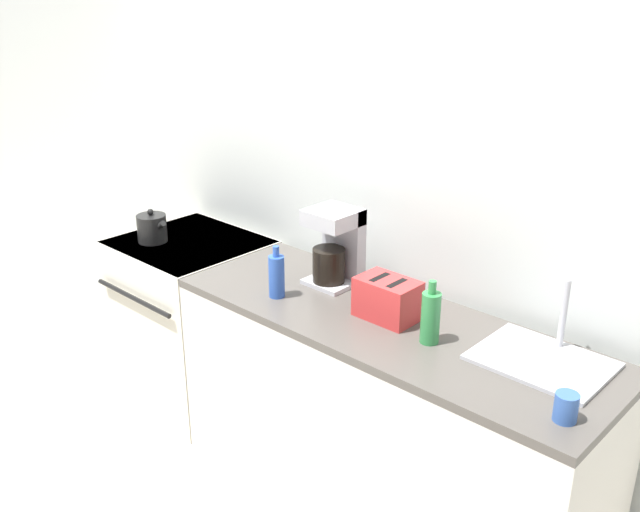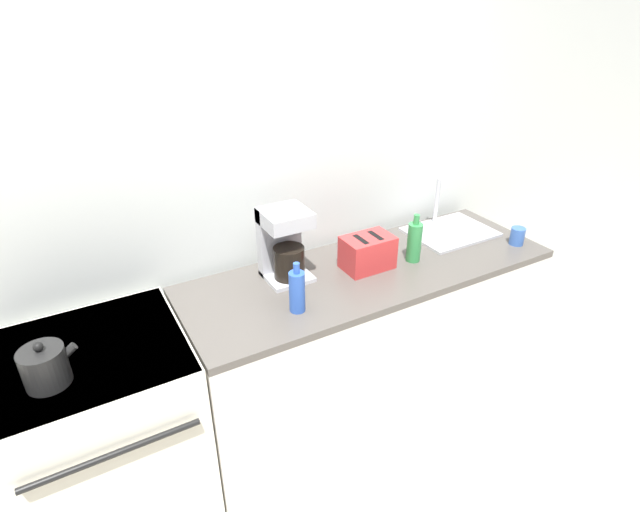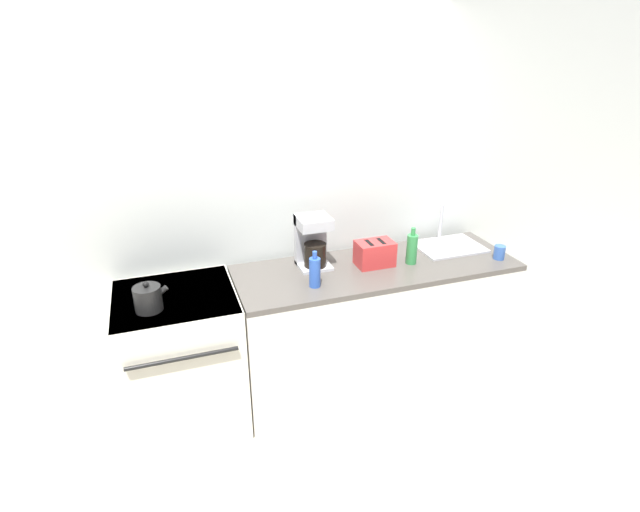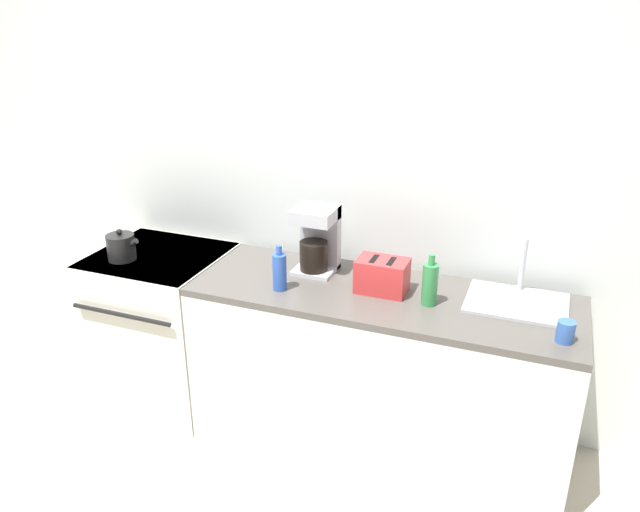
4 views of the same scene
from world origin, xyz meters
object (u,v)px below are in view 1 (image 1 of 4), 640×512
(toaster, at_px, (387,299))
(coffee_maker, at_px, (336,245))
(bottle_green, at_px, (430,317))
(cup_blue, at_px, (566,407))
(bottle_blue, at_px, (277,276))
(stove, at_px, (194,318))
(kettle, at_px, (152,228))

(toaster, distance_m, coffee_maker, 0.42)
(bottle_green, relative_size, cup_blue, 2.66)
(coffee_maker, xyz_separation_m, bottle_blue, (-0.08, -0.29, -0.08))
(toaster, bearing_deg, stove, -179.55)
(kettle, distance_m, bottle_blue, 0.96)
(toaster, xyz_separation_m, cup_blue, (0.84, -0.19, -0.04))
(stove, distance_m, cup_blue, 2.19)
(stove, xyz_separation_m, coffee_maker, (0.90, 0.13, 0.62))
(coffee_maker, bearing_deg, bottle_green, -15.77)
(bottle_blue, distance_m, cup_blue, 1.31)
(toaster, xyz_separation_m, bottle_green, (0.24, -0.05, 0.02))
(kettle, bearing_deg, bottle_green, 2.66)
(coffee_maker, distance_m, bottle_green, 0.66)
(kettle, relative_size, coffee_maker, 0.55)
(bottle_green, distance_m, cup_blue, 0.62)
(stove, bearing_deg, toaster, 0.45)
(kettle, height_order, bottle_green, bottle_green)
(bottle_blue, bearing_deg, kettle, 178.15)
(stove, distance_m, toaster, 1.39)
(kettle, bearing_deg, toaster, 5.27)
(coffee_maker, height_order, cup_blue, coffee_maker)
(coffee_maker, relative_size, bottle_green, 1.38)
(stove, xyz_separation_m, bottle_blue, (0.82, -0.15, 0.54))
(bottle_green, bearing_deg, cup_blue, -12.44)
(stove, height_order, cup_blue, cup_blue)
(kettle, xyz_separation_m, cup_blue, (2.27, -0.05, -0.03))
(bottle_blue, bearing_deg, toaster, 19.11)
(coffee_maker, relative_size, cup_blue, 3.67)
(stove, xyz_separation_m, bottle_green, (1.53, -0.04, 0.55))
(stove, bearing_deg, bottle_blue, -10.52)
(bottle_green, height_order, cup_blue, bottle_green)
(toaster, height_order, bottle_green, bottle_green)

